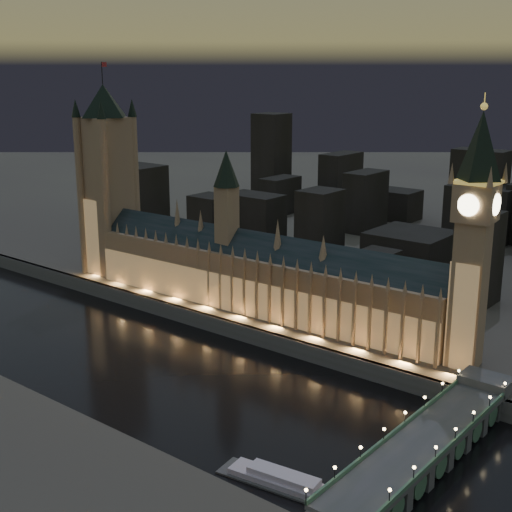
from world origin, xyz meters
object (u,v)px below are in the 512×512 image
Objects in this scene: victoria_tower at (107,171)px; elizabeth_tower at (475,220)px; palace_of_westminster at (256,274)px; westminster_bridge at (427,446)px; river_boat at (284,481)px.

victoria_tower reaches higher than elizabeth_tower.
palace_of_westminster is 1.79× the size of westminster_bridge.
elizabeth_tower is 0.96× the size of westminster_bridge.
elizabeth_tower is 2.41× the size of river_boat.
elizabeth_tower is at bearing 103.75° from westminster_bridge.
river_boat is (-28.56, -40.09, -4.43)m from westminster_bridge.
victoria_tower reaches higher than river_boat.
victoria_tower is at bearing 179.91° from palace_of_westminster.
palace_of_westminster is 1.87× the size of elizabeth_tower.
palace_of_westminster is 117.12m from victoria_tower.
victoria_tower is (-109.66, 0.18, 41.13)m from palace_of_westminster.
river_boat is at bearing -27.17° from victoria_tower.
elizabeth_tower is 125.47m from river_boat.
westminster_bridge is at bearing 54.53° from river_boat.
river_boat is at bearing -125.47° from westminster_bridge.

